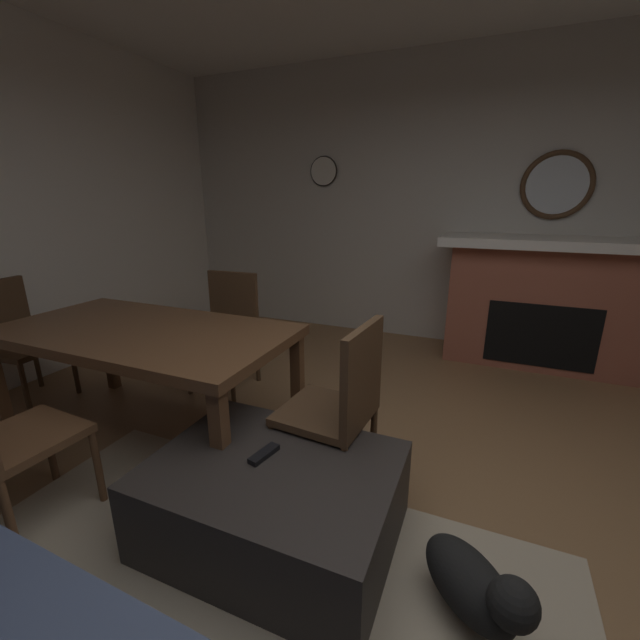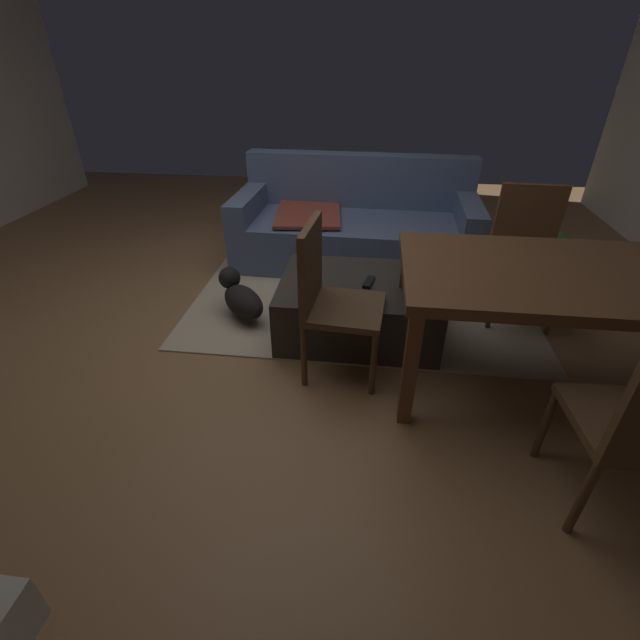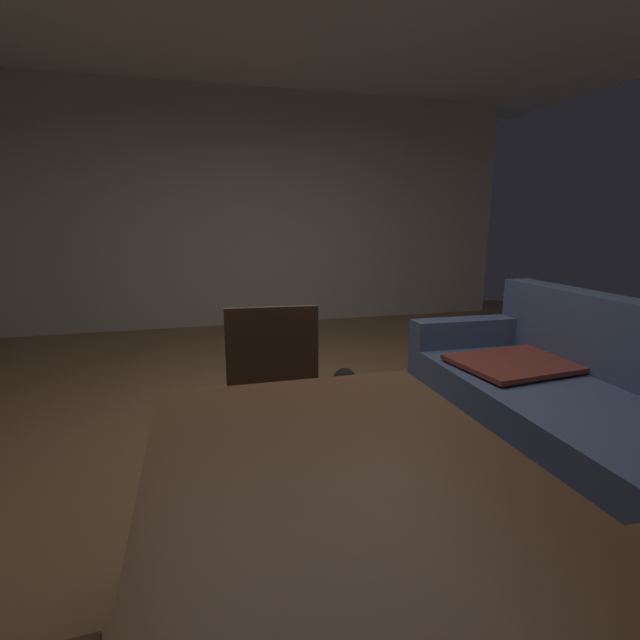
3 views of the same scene
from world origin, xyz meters
name	(u,v)px [view 2 (image 2 of 3)]	position (x,y,z in m)	size (l,w,h in m)	color
floor	(264,324)	(0.00, 0.00, 0.00)	(8.31, 8.31, 0.00)	olive
area_rug	(361,291)	(0.68, 0.59, 0.01)	(2.60, 2.00, 0.01)	tan
couch	(355,227)	(0.58, 1.26, 0.31)	(2.14, 1.03, 0.89)	#4C5B7F
ottoman_coffee_table	(359,307)	(0.68, -0.01, 0.20)	(1.06, 0.80, 0.40)	#2D2826
tv_remote	(369,282)	(0.74, -0.03, 0.41)	(0.05, 0.16, 0.02)	black
dining_table	(576,284)	(1.81, -0.44, 0.67)	(1.81, 0.94, 0.74)	brown
dining_chair_west	(329,293)	(0.52, -0.43, 0.52)	(0.47, 0.47, 0.93)	#513823
dining_chair_north	(526,247)	(1.82, 0.42, 0.52)	(0.46, 0.46, 0.93)	brown
potted_plant	(553,260)	(2.20, 0.84, 0.26)	(0.36, 0.36, 0.48)	brown
small_dog	(241,297)	(-0.18, 0.07, 0.18)	(0.44, 0.45, 0.30)	black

